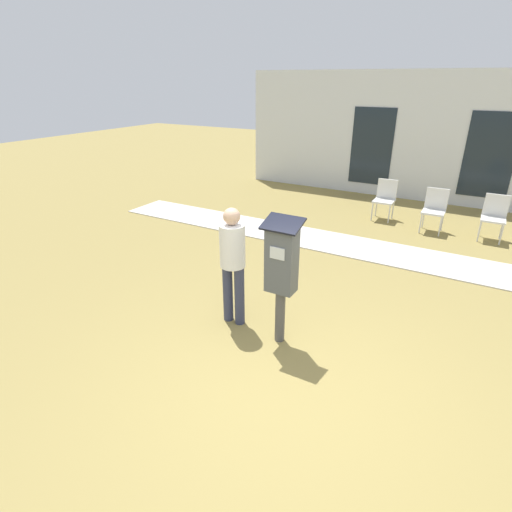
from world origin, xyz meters
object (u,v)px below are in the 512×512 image
object	(u,v)px
outdoor_chair_middle	(435,207)
outdoor_chair_right	(494,214)
outdoor_chair_left	(385,196)
parking_meter	(281,266)
person_standing	(233,258)

from	to	relation	value
outdoor_chair_middle	outdoor_chair_right	bearing A→B (deg)	12.52
outdoor_chair_left	outdoor_chair_right	distance (m)	2.20
parking_meter	outdoor_chair_middle	distance (m)	5.24
outdoor_chair_left	outdoor_chair_right	bearing A→B (deg)	-15.98
outdoor_chair_right	outdoor_chair_left	bearing A→B (deg)	-179.64
outdoor_chair_left	parking_meter	bearing A→B (deg)	-99.54
person_standing	outdoor_chair_middle	world-z (taller)	person_standing
parking_meter	outdoor_chair_left	bearing A→B (deg)	90.26
outdoor_chair_middle	outdoor_chair_left	bearing A→B (deg)	173.05
outdoor_chair_left	outdoor_chair_middle	bearing A→B (deg)	-25.54
person_standing	parking_meter	bearing A→B (deg)	10.16
person_standing	outdoor_chair_left	xyz separation A→B (m)	(0.69, 5.34, -0.40)
parking_meter	person_standing	distance (m)	0.73
outdoor_chair_left	outdoor_chair_right	size ratio (longest dim) A/B	1.00
person_standing	outdoor_chair_right	distance (m)	5.87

